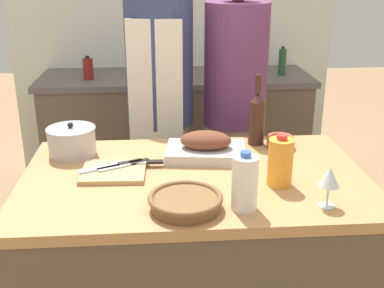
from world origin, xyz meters
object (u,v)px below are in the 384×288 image
object	(u,v)px
cutting_board	(114,172)
wine_glass_left	(329,178)
mixing_bowl	(280,141)
person_cook_aproned	(160,101)
knife_bread	(126,165)
condiment_bottle_short	(282,62)
condiment_bottle_extra	(231,59)
wine_bottle_green	(257,117)
stock_pot	(72,141)
knife_chef	(113,166)
knife_paring	(143,162)
juice_jug	(280,162)
condiment_bottle_tall	(88,69)
roasting_pan	(206,148)
milk_jug	(245,183)
wicker_basket	(185,201)
person_cook_guest	(235,103)

from	to	relation	value
cutting_board	wine_glass_left	world-z (taller)	wine_glass_left
mixing_bowl	person_cook_aproned	xyz separation A→B (m)	(-0.52, 0.58, 0.03)
knife_bread	condiment_bottle_short	world-z (taller)	condiment_bottle_short
condiment_bottle_extra	cutting_board	bearing A→B (deg)	-113.03
wine_bottle_green	wine_glass_left	distance (m)	0.62
cutting_board	knife_bread	xyz separation A→B (m)	(0.04, 0.04, 0.01)
stock_pot	person_cook_aproned	xyz separation A→B (m)	(0.38, 0.60, 0.00)
wine_bottle_green	knife_bread	xyz separation A→B (m)	(-0.57, -0.25, -0.10)
stock_pot	wine_bottle_green	bearing A→B (deg)	4.88
wine_bottle_green	person_cook_aproned	xyz separation A→B (m)	(-0.42, 0.53, -0.06)
knife_chef	condiment_bottle_extra	xyz separation A→B (m)	(0.72, 1.66, 0.10)
stock_pot	knife_paring	bearing A→B (deg)	-28.27
juice_jug	knife_bread	bearing A→B (deg)	162.41
condiment_bottle_tall	person_cook_aproned	xyz separation A→B (m)	(0.47, -0.68, -0.05)
stock_pot	knife_bread	xyz separation A→B (m)	(0.23, -0.18, -0.04)
cutting_board	wine_bottle_green	distance (m)	0.69
wine_glass_left	knife_chef	world-z (taller)	wine_glass_left
mixing_bowl	knife_paring	world-z (taller)	mixing_bowl
roasting_pan	mixing_bowl	xyz separation A→B (m)	(0.34, 0.09, -0.01)
stock_pot	wine_bottle_green	xyz separation A→B (m)	(0.80, 0.07, 0.06)
milk_jug	knife_chef	distance (m)	0.58
milk_jug	condiment_bottle_tall	size ratio (longest dim) A/B	1.31
wicker_basket	knife_bread	distance (m)	0.40
milk_jug	condiment_bottle_short	world-z (taller)	condiment_bottle_short
knife_chef	wicker_basket	bearing A→B (deg)	-52.03
condiment_bottle_tall	condiment_bottle_short	bearing A→B (deg)	1.06
knife_paring	condiment_bottle_tall	distance (m)	1.49
roasting_pan	person_cook_guest	distance (m)	0.72
juice_jug	condiment_bottle_tall	world-z (taller)	juice_jug
condiment_bottle_short	condiment_bottle_tall	bearing A→B (deg)	-178.94
knife_chef	knife_bread	world-z (taller)	same
wicker_basket	stock_pot	distance (m)	0.69
wicker_basket	wine_glass_left	xyz separation A→B (m)	(0.47, -0.02, 0.08)
cutting_board	juice_jug	bearing A→B (deg)	-13.00
mixing_bowl	person_cook_guest	xyz separation A→B (m)	(-0.11, 0.59, 0.01)
knife_chef	condiment_bottle_tall	world-z (taller)	condiment_bottle_tall
roasting_pan	stock_pot	xyz separation A→B (m)	(-0.56, 0.08, 0.02)
knife_bread	condiment_bottle_short	bearing A→B (deg)	56.00
mixing_bowl	wine_glass_left	xyz separation A→B (m)	(0.02, -0.55, 0.07)
knife_chef	condiment_bottle_short	xyz separation A→B (m)	(1.05, 1.49, 0.11)
stock_pot	person_cook_guest	distance (m)	1.00
condiment_bottle_tall	person_cook_aproned	world-z (taller)	person_cook_aproned
knife_bread	wine_glass_left	bearing A→B (deg)	-27.66
knife_paring	knife_bread	world-z (taller)	same
wine_glass_left	condiment_bottle_tall	xyz separation A→B (m)	(-1.01, 1.82, 0.00)
knife_chef	roasting_pan	bearing A→B (deg)	16.07
roasting_pan	wine_bottle_green	world-z (taller)	wine_bottle_green
cutting_board	juice_jug	size ratio (longest dim) A/B	1.30
condiment_bottle_extra	condiment_bottle_short	bearing A→B (deg)	-27.21
juice_jug	condiment_bottle_tall	size ratio (longest dim) A/B	1.25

